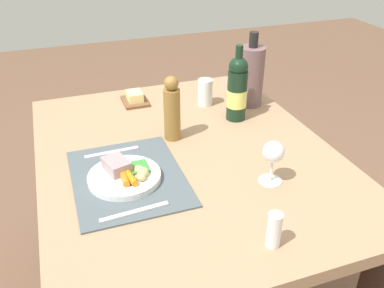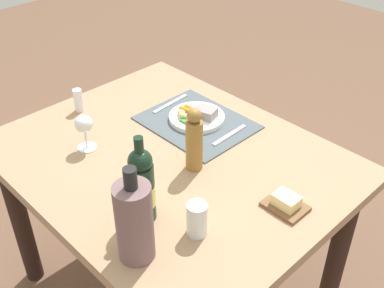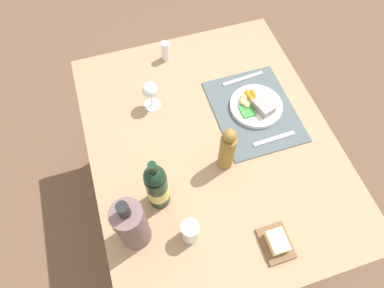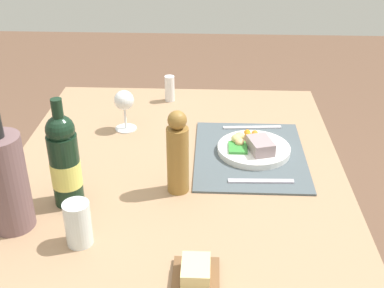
# 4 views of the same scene
# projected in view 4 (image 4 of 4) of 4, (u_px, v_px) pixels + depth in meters

# --- Properties ---
(dining_table) EXTENTS (1.21, 0.98, 0.76)m
(dining_table) POSITION_uv_depth(u_px,v_px,m) (176.00, 201.00, 1.51)
(dining_table) COLOR #A37F5E
(dining_table) RESTS_ON ground_plane
(placemat) EXTENTS (0.42, 0.33, 0.01)m
(placemat) POSITION_uv_depth(u_px,v_px,m) (250.00, 155.00, 1.52)
(placemat) COLOR #4C585E
(placemat) RESTS_ON dining_table
(dinner_plate) EXTENTS (0.22, 0.22, 0.06)m
(dinner_plate) POSITION_uv_depth(u_px,v_px,m) (253.00, 148.00, 1.52)
(dinner_plate) COLOR white
(dinner_plate) RESTS_ON placemat
(fork) EXTENTS (0.02, 0.18, 0.00)m
(fork) POSITION_uv_depth(u_px,v_px,m) (261.00, 181.00, 1.38)
(fork) COLOR silver
(fork) RESTS_ON placemat
(knife) EXTENTS (0.03, 0.19, 0.00)m
(knife) POSITION_uv_depth(u_px,v_px,m) (252.00, 127.00, 1.67)
(knife) COLOR silver
(knife) RESTS_ON placemat
(wine_glass) EXTENTS (0.07, 0.07, 0.14)m
(wine_glass) POSITION_uv_depth(u_px,v_px,m) (124.00, 102.00, 1.63)
(wine_glass) COLOR white
(wine_glass) RESTS_ON dining_table
(salt_shaker) EXTENTS (0.04, 0.04, 0.10)m
(salt_shaker) POSITION_uv_depth(u_px,v_px,m) (170.00, 89.00, 1.86)
(salt_shaker) COLOR white
(salt_shaker) RESTS_ON dining_table
(cooler_bottle) EXTENTS (0.10, 0.10, 0.30)m
(cooler_bottle) POSITION_uv_depth(u_px,v_px,m) (6.00, 182.00, 1.16)
(cooler_bottle) COLOR #725558
(cooler_bottle) RESTS_ON dining_table
(wine_bottle) EXTENTS (0.08, 0.08, 0.29)m
(wine_bottle) POSITION_uv_depth(u_px,v_px,m) (65.00, 162.00, 1.25)
(wine_bottle) COLOR black
(wine_bottle) RESTS_ON dining_table
(water_tumbler) EXTENTS (0.06, 0.06, 0.11)m
(water_tumbler) POSITION_uv_depth(u_px,v_px,m) (78.00, 226.00, 1.14)
(water_tumbler) COLOR silver
(water_tumbler) RESTS_ON dining_table
(butter_dish) EXTENTS (0.13, 0.10, 0.05)m
(butter_dish) POSITION_uv_depth(u_px,v_px,m) (196.00, 275.00, 1.04)
(butter_dish) COLOR brown
(butter_dish) RESTS_ON dining_table
(pepper_mill) EXTENTS (0.06, 0.06, 0.24)m
(pepper_mill) POSITION_uv_depth(u_px,v_px,m) (178.00, 154.00, 1.30)
(pepper_mill) COLOR olive
(pepper_mill) RESTS_ON dining_table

